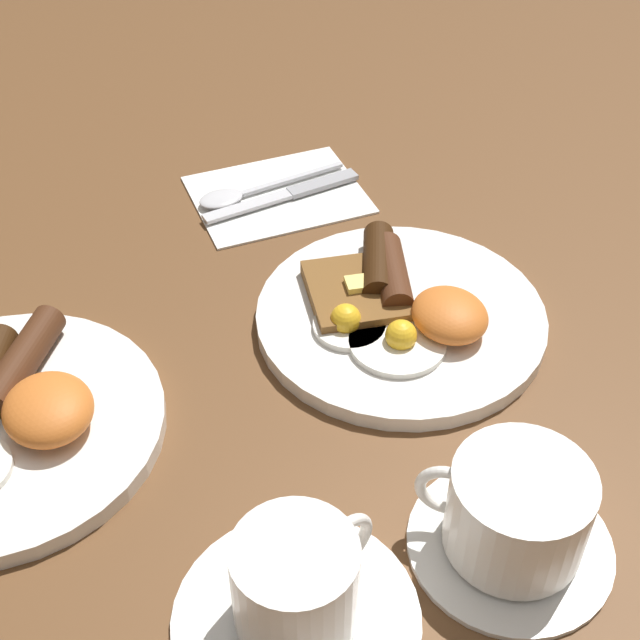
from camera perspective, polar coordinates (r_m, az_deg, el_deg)
ground_plane at (r=0.80m, az=5.14°, el=-0.25°), size 3.00×3.00×0.00m
breakfast_plate_near at (r=0.79m, az=5.05°, el=0.55°), size 0.26×0.26×0.05m
breakfast_plate_far at (r=0.74m, az=-19.50°, el=-6.03°), size 0.25×0.25×0.05m
teacup_near at (r=0.63m, az=12.38°, el=-12.16°), size 0.14×0.14×0.08m
teacup_far at (r=0.59m, az=-1.49°, el=-17.06°), size 0.16×0.16×0.08m
napkin at (r=0.96m, az=-2.73°, el=8.07°), size 0.15×0.18×0.01m
knife at (r=0.95m, az=-1.88°, el=8.11°), size 0.03×0.18×0.01m
spoon at (r=0.95m, az=-5.35°, el=8.02°), size 0.04×0.17×0.01m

